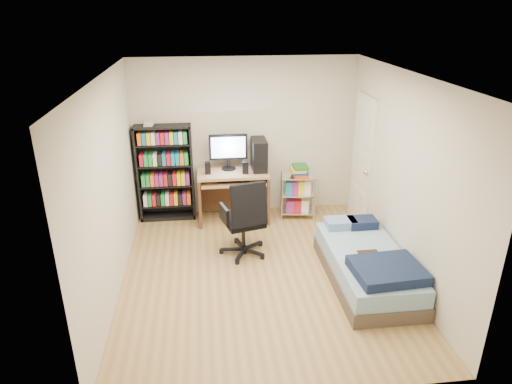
{
  "coord_description": "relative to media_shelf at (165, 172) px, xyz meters",
  "views": [
    {
      "loc": [
        -0.66,
        -4.97,
        3.22
      ],
      "look_at": [
        -0.02,
        0.4,
        0.98
      ],
      "focal_mm": 32.0,
      "sensor_mm": 36.0,
      "label": 1
    }
  ],
  "objects": [
    {
      "name": "computer_desk",
      "position": [
        1.15,
        -0.14,
        -0.04
      ],
      "size": [
        1.09,
        0.63,
        1.38
      ],
      "color": "tan",
      "rests_on": "room"
    },
    {
      "name": "bed",
      "position": [
        2.55,
        -2.16,
        -0.56
      ],
      "size": [
        0.9,
        1.8,
        0.51
      ],
      "color": "brown",
      "rests_on": "room"
    },
    {
      "name": "media_shelf",
      "position": [
        0.0,
        0.0,
        0.0
      ],
      "size": [
        0.86,
        0.29,
        1.59
      ],
      "color": "black",
      "rests_on": "room"
    },
    {
      "name": "office_chair",
      "position": [
        1.11,
        -1.32,
        -0.43
      ],
      "size": [
        0.8,
        0.8,
        1.11
      ],
      "rotation": [
        0.0,
        0.0,
        0.26
      ],
      "color": "black",
      "rests_on": "room"
    },
    {
      "name": "room",
      "position": [
        1.27,
        -1.84,
        0.47
      ],
      "size": [
        3.58,
        4.08,
        2.58
      ],
      "color": "#A68653",
      "rests_on": "ground"
    },
    {
      "name": "door",
      "position": [
        3.0,
        -0.49,
        0.22
      ],
      "size": [
        0.12,
        0.8,
        2.0
      ],
      "color": "silver",
      "rests_on": "room"
    },
    {
      "name": "wire_cart",
      "position": [
        2.08,
        -0.18,
        -0.22
      ],
      "size": [
        0.59,
        0.46,
        0.87
      ],
      "rotation": [
        0.0,
        0.0,
        -0.15
      ],
      "color": "silver",
      "rests_on": "room"
    }
  ]
}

